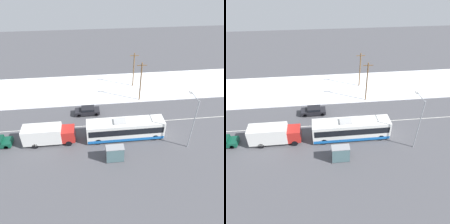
% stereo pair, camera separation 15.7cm
% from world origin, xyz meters
% --- Properties ---
extents(ground_plane, '(120.00, 120.00, 0.00)m').
position_xyz_m(ground_plane, '(0.00, 0.00, 0.00)').
color(ground_plane, '#4C4C51').
extents(snow_lot, '(80.00, 12.62, 0.12)m').
position_xyz_m(snow_lot, '(0.00, 12.53, 0.06)').
color(snow_lot, white).
rests_on(snow_lot, ground_plane).
extents(lane_marking_center, '(60.00, 0.12, 0.00)m').
position_xyz_m(lane_marking_center, '(0.00, 0.00, 0.00)').
color(lane_marking_center, silver).
rests_on(lane_marking_center, ground_plane).
extents(city_bus, '(11.63, 2.57, 3.30)m').
position_xyz_m(city_bus, '(-1.60, -3.41, 1.61)').
color(city_bus, white).
rests_on(city_bus, ground_plane).
extents(box_truck, '(7.47, 2.30, 2.97)m').
position_xyz_m(box_truck, '(-13.08, -3.34, 1.65)').
color(box_truck, silver).
rests_on(box_truck, ground_plane).
extents(sedan_car, '(4.30, 1.80, 1.38)m').
position_xyz_m(sedan_car, '(-7.21, 3.40, 0.76)').
color(sedan_car, black).
rests_on(sedan_car, ground_plane).
extents(pedestrian_at_stop, '(0.62, 0.28, 1.72)m').
position_xyz_m(pedestrian_at_stop, '(-2.93, -6.86, 1.06)').
color(pedestrian_at_stop, '#23232D').
rests_on(pedestrian_at_stop, ground_plane).
extents(bus_shelter, '(2.45, 1.20, 2.40)m').
position_xyz_m(bus_shelter, '(-3.73, -8.14, 1.67)').
color(bus_shelter, gray).
rests_on(bus_shelter, ground_plane).
extents(streetlamp, '(0.36, 2.99, 7.99)m').
position_xyz_m(streetlamp, '(7.22, -5.95, 5.05)').
color(streetlamp, '#9EA3A8').
rests_on(streetlamp, ground_plane).
extents(utility_pole_roadside, '(1.80, 0.24, 7.75)m').
position_xyz_m(utility_pole_roadside, '(2.91, 6.98, 4.06)').
color(utility_pole_roadside, brown).
rests_on(utility_pole_roadside, ground_plane).
extents(utility_pole_snowlot, '(1.80, 0.24, 7.36)m').
position_xyz_m(utility_pole_snowlot, '(2.72, 12.76, 3.86)').
color(utility_pole_snowlot, brown).
rests_on(utility_pole_snowlot, ground_plane).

